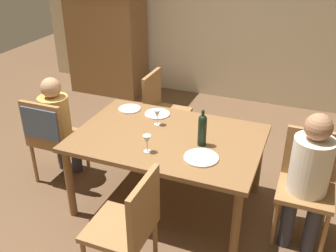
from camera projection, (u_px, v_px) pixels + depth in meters
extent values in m
plane|color=brown|center=(168.00, 202.00, 3.70)|extent=(10.00, 10.00, 0.00)
cube|color=beige|center=(241.00, 7.00, 5.34)|extent=(6.40, 0.12, 2.70)
cube|color=brown|center=(106.00, 24.00, 5.73)|extent=(1.10, 0.56, 2.10)
cube|color=brown|center=(168.00, 138.00, 3.37)|extent=(1.63, 1.10, 0.04)
cylinder|color=brown|center=(70.00, 183.00, 3.39)|extent=(0.07, 0.07, 0.68)
cylinder|color=brown|center=(236.00, 227.00, 2.90)|extent=(0.07, 0.07, 0.68)
cylinder|color=brown|center=(121.00, 135.00, 4.18)|extent=(0.07, 0.07, 0.68)
cylinder|color=brown|center=(258.00, 162.00, 3.70)|extent=(0.07, 0.07, 0.68)
cylinder|color=olive|center=(324.00, 236.00, 2.99)|extent=(0.04, 0.04, 0.44)
cylinder|color=olive|center=(274.00, 223.00, 3.11)|extent=(0.04, 0.04, 0.44)
cylinder|color=olive|center=(325.00, 206.00, 3.30)|extent=(0.04, 0.04, 0.44)
cylinder|color=olive|center=(280.00, 196.00, 3.43)|extent=(0.04, 0.04, 0.44)
cube|color=olive|center=(305.00, 191.00, 3.10)|extent=(0.44, 0.44, 0.04)
cube|color=olive|center=(312.00, 154.00, 3.15)|extent=(0.44, 0.04, 0.44)
cylinder|color=olive|center=(57.00, 146.00, 4.21)|extent=(0.04, 0.04, 0.44)
cylinder|color=olive|center=(87.00, 152.00, 4.08)|extent=(0.04, 0.04, 0.44)
cylinder|color=olive|center=(35.00, 163.00, 3.90)|extent=(0.04, 0.04, 0.44)
cylinder|color=olive|center=(66.00, 171.00, 3.77)|extent=(0.04, 0.04, 0.44)
cube|color=olive|center=(58.00, 138.00, 3.88)|extent=(0.44, 0.44, 0.04)
cube|color=olive|center=(42.00, 125.00, 3.60)|extent=(0.44, 0.04, 0.44)
cube|color=#4C5B75|center=(42.00, 123.00, 3.59)|extent=(0.40, 0.07, 0.31)
cylinder|color=olive|center=(111.00, 229.00, 3.05)|extent=(0.04, 0.04, 0.44)
cylinder|color=olive|center=(155.00, 242.00, 2.93)|extent=(0.04, 0.04, 0.44)
cube|color=olive|center=(119.00, 228.00, 2.72)|extent=(0.44, 0.44, 0.04)
cube|color=olive|center=(144.00, 208.00, 2.55)|extent=(0.04, 0.44, 0.44)
cylinder|color=olive|center=(189.00, 128.00, 4.58)|extent=(0.04, 0.04, 0.44)
cylinder|color=olive|center=(178.00, 143.00, 4.27)|extent=(0.04, 0.04, 0.44)
cylinder|color=olive|center=(160.00, 123.00, 4.70)|extent=(0.04, 0.04, 0.44)
cylinder|color=olive|center=(147.00, 137.00, 4.39)|extent=(0.04, 0.04, 0.44)
cube|color=olive|center=(168.00, 114.00, 4.37)|extent=(0.44, 0.44, 0.04)
cube|color=olive|center=(152.00, 92.00, 4.33)|extent=(0.04, 0.44, 0.44)
cylinder|color=#33333D|center=(312.00, 228.00, 3.05)|extent=(0.12, 0.12, 0.46)
cylinder|color=#33333D|center=(287.00, 222.00, 3.11)|extent=(0.12, 0.12, 0.46)
cylinder|color=beige|center=(310.00, 166.00, 2.99)|extent=(0.31, 0.31, 0.48)
sphere|color=#996B4C|center=(319.00, 127.00, 2.83)|extent=(0.21, 0.21, 0.21)
cylinder|color=#33333D|center=(62.00, 149.00, 4.13)|extent=(0.11, 0.11, 0.46)
cylinder|color=#33333D|center=(76.00, 152.00, 4.07)|extent=(0.11, 0.11, 0.46)
cylinder|color=tan|center=(55.00, 118.00, 3.78)|extent=(0.29, 0.29, 0.45)
sphere|color=tan|center=(51.00, 88.00, 3.63)|extent=(0.19, 0.19, 0.19)
cylinder|color=black|center=(202.00, 133.00, 3.18)|extent=(0.07, 0.07, 0.23)
sphere|color=black|center=(203.00, 119.00, 3.12)|extent=(0.07, 0.07, 0.07)
cylinder|color=black|center=(203.00, 114.00, 3.10)|extent=(0.03, 0.03, 0.07)
cylinder|color=silver|center=(147.00, 151.00, 3.14)|extent=(0.06, 0.06, 0.00)
cylinder|color=silver|center=(147.00, 147.00, 3.12)|extent=(0.01, 0.01, 0.07)
cone|color=silver|center=(147.00, 140.00, 3.09)|extent=(0.07, 0.07, 0.07)
cylinder|color=silver|center=(157.00, 124.00, 3.56)|extent=(0.06, 0.06, 0.00)
cylinder|color=silver|center=(157.00, 121.00, 3.55)|extent=(0.01, 0.01, 0.07)
cone|color=silver|center=(157.00, 114.00, 3.51)|extent=(0.07, 0.07, 0.07)
cylinder|color=silver|center=(201.00, 158.00, 3.04)|extent=(0.28, 0.28, 0.01)
cylinder|color=white|center=(157.00, 114.00, 3.74)|extent=(0.24, 0.24, 0.01)
cylinder|color=silver|center=(130.00, 109.00, 3.85)|extent=(0.22, 0.22, 0.01)
cube|color=brown|center=(197.00, 146.00, 4.42)|extent=(0.13, 0.28, 0.22)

